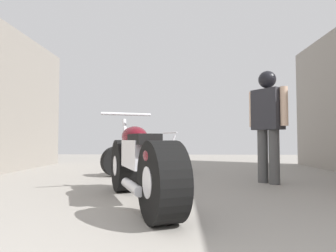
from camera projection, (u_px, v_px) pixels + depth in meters
The scene contains 4 objects.
ground_plane at pixel (173, 189), 3.82m from camera, with size 16.96×16.96×0.00m, color gray.
motorcycle_maroon_cruiser at pixel (140, 164), 2.91m from camera, with size 1.07×2.07×1.00m.
motorcycle_black_naked at pixel (144, 156), 5.39m from camera, with size 1.55×1.09×0.81m.
mechanic_in_blue at pixel (268, 116), 4.31m from camera, with size 0.48×0.60×1.71m.
Camera 1 is at (0.07, -0.32, 0.66)m, focal length 30.42 mm.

